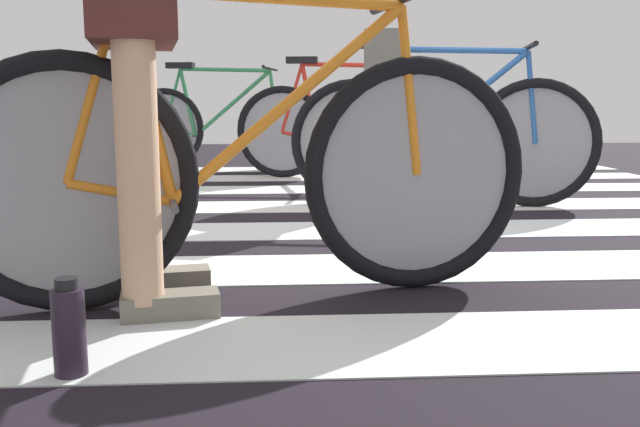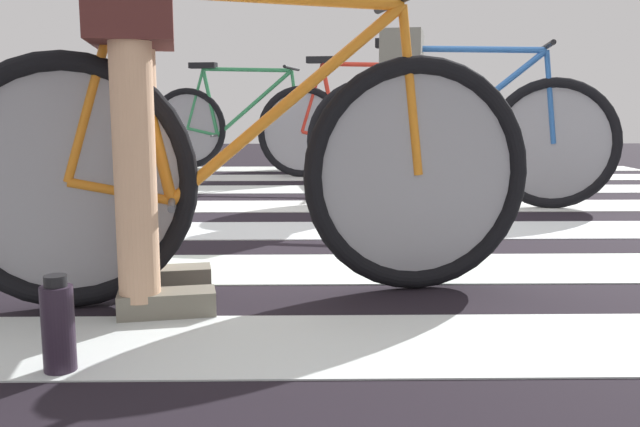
{
  "view_description": "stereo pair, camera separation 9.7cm",
  "coord_description": "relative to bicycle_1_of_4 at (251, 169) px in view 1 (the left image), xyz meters",
  "views": [
    {
      "loc": [
        -0.4,
        -3.18,
        0.59
      ],
      "look_at": [
        -0.27,
        -1.11,
        0.26
      ],
      "focal_mm": 38.79,
      "sensor_mm": 36.0,
      "label": 1
    },
    {
      "loc": [
        -0.31,
        -3.18,
        0.59
      ],
      "look_at": [
        -0.27,
        -1.11,
        0.26
      ],
      "focal_mm": 38.79,
      "sensor_mm": 36.0,
      "label": 2
    }
  ],
  "objects": [
    {
      "name": "ground",
      "position": [
        0.48,
        1.17,
        -0.4
      ],
      "size": [
        18.0,
        14.0,
        0.02
      ],
      "color": "black"
    },
    {
      "name": "bicycle_4_of_4",
      "position": [
        -0.42,
        4.13,
        0.0
      ],
      "size": [
        1.71,
        0.57,
        0.93
      ],
      "rotation": [
        0.0,
        0.0,
        -0.21
      ],
      "color": "black",
      "rests_on": "ground"
    },
    {
      "name": "bicycle_1_of_4",
      "position": [
        0.0,
        0.0,
        0.0
      ],
      "size": [
        1.72,
        0.55,
        0.93
      ],
      "rotation": [
        0.0,
        0.0,
        0.18
      ],
      "color": "black",
      "rests_on": "ground"
    },
    {
      "name": "cyclist_2_of_4",
      "position": [
        0.7,
        1.93,
        0.24
      ],
      "size": [
        0.38,
        0.45,
        0.97
      ],
      "rotation": [
        0.0,
        0.0,
        -0.21
      ],
      "color": "brown",
      "rests_on": "ground"
    },
    {
      "name": "cyclist_1_of_4",
      "position": [
        -0.31,
        -0.06,
        0.27
      ],
      "size": [
        0.38,
        0.45,
        1.01
      ],
      "rotation": [
        0.0,
        0.0,
        0.18
      ],
      "color": "tan",
      "rests_on": "ground"
    },
    {
      "name": "crosswalk_markings",
      "position": [
        0.46,
        1.1,
        -0.38
      ],
      "size": [
        5.4,
        6.5,
        0.0
      ],
      "color": "silver",
      "rests_on": "ground"
    },
    {
      "name": "bicycle_2_of_4",
      "position": [
        1.0,
        1.86,
        0.0
      ],
      "size": [
        1.71,
        0.57,
        0.93
      ],
      "rotation": [
        0.0,
        0.0,
        -0.21
      ],
      "color": "black",
      "rests_on": "ground"
    },
    {
      "name": "bicycle_3_of_4",
      "position": [
        0.62,
        3.35,
        0.0
      ],
      "size": [
        1.72,
        0.55,
        0.93
      ],
      "rotation": [
        0.0,
        0.0,
        -0.18
      ],
      "color": "black",
      "rests_on": "ground"
    },
    {
      "name": "water_bottle",
      "position": [
        -0.37,
        -0.58,
        -0.28
      ],
      "size": [
        0.07,
        0.07,
        0.21
      ],
      "color": "#271C2B",
      "rests_on": "ground"
    }
  ]
}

